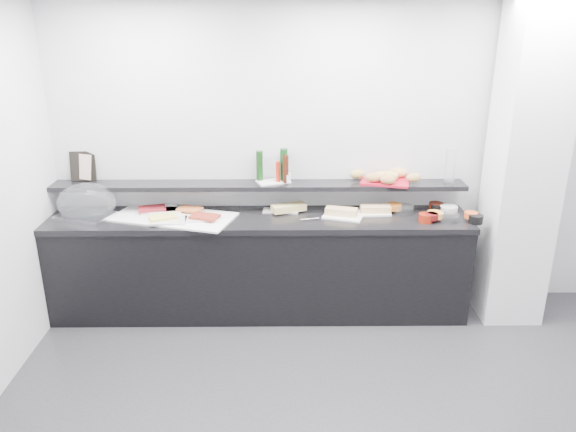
{
  "coord_description": "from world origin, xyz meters",
  "views": [
    {
      "loc": [
        -0.49,
        -2.82,
        2.56
      ],
      "look_at": [
        -0.45,
        1.45,
        1.0
      ],
      "focal_mm": 35.0,
      "sensor_mm": 36.0,
      "label": 1
    }
  ],
  "objects_px": {
    "cloche_base": "(86,216)",
    "sandwich_plate_mid": "(342,218)",
    "condiment_tray": "(273,182)",
    "carafe": "(450,167)",
    "bread_tray": "(385,181)",
    "framed_print": "(83,166)"
  },
  "relations": [
    {
      "from": "cloche_base",
      "to": "sandwich_plate_mid",
      "type": "distance_m",
      "value": 2.19
    },
    {
      "from": "condiment_tray",
      "to": "cloche_base",
      "type": "bearing_deg",
      "value": 167.23
    },
    {
      "from": "framed_print",
      "to": "condiment_tray",
      "type": "distance_m",
      "value": 1.68
    },
    {
      "from": "bread_tray",
      "to": "sandwich_plate_mid",
      "type": "bearing_deg",
      "value": -135.42
    },
    {
      "from": "bread_tray",
      "to": "condiment_tray",
      "type": "bearing_deg",
      "value": -166.16
    },
    {
      "from": "cloche_base",
      "to": "sandwich_plate_mid",
      "type": "height_order",
      "value": "cloche_base"
    },
    {
      "from": "cloche_base",
      "to": "bread_tray",
      "type": "bearing_deg",
      "value": 24.62
    },
    {
      "from": "framed_print",
      "to": "sandwich_plate_mid",
      "type": "bearing_deg",
      "value": -13.8
    },
    {
      "from": "condiment_tray",
      "to": "bread_tray",
      "type": "relative_size",
      "value": 0.67
    },
    {
      "from": "sandwich_plate_mid",
      "to": "framed_print",
      "type": "bearing_deg",
      "value": -169.09
    },
    {
      "from": "condiment_tray",
      "to": "carafe",
      "type": "relative_size",
      "value": 0.92
    },
    {
      "from": "cloche_base",
      "to": "carafe",
      "type": "relative_size",
      "value": 1.49
    },
    {
      "from": "sandwich_plate_mid",
      "to": "bread_tray",
      "type": "distance_m",
      "value": 0.52
    },
    {
      "from": "sandwich_plate_mid",
      "to": "bread_tray",
      "type": "xyz_separation_m",
      "value": [
        0.39,
        0.23,
        0.25
      ]
    },
    {
      "from": "cloche_base",
      "to": "condiment_tray",
      "type": "relative_size",
      "value": 1.61
    },
    {
      "from": "cloche_base",
      "to": "sandwich_plate_mid",
      "type": "relative_size",
      "value": 1.36
    },
    {
      "from": "carafe",
      "to": "bread_tray",
      "type": "bearing_deg",
      "value": 175.07
    },
    {
      "from": "cloche_base",
      "to": "sandwich_plate_mid",
      "type": "bearing_deg",
      "value": 19.54
    },
    {
      "from": "framed_print",
      "to": "bread_tray",
      "type": "height_order",
      "value": "framed_print"
    },
    {
      "from": "framed_print",
      "to": "bread_tray",
      "type": "distance_m",
      "value": 2.66
    },
    {
      "from": "condiment_tray",
      "to": "framed_print",
      "type": "bearing_deg",
      "value": 156.7
    },
    {
      "from": "condiment_tray",
      "to": "carafe",
      "type": "height_order",
      "value": "carafe"
    }
  ]
}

